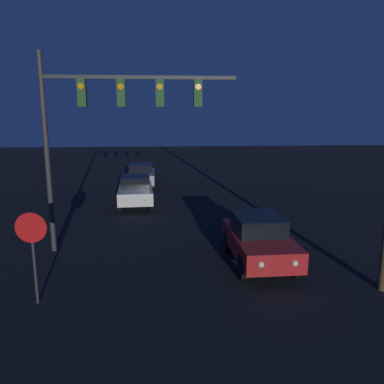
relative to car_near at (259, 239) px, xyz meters
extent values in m
cube|color=#B21E1E|center=(0.00, -0.04, -0.12)|extent=(1.82, 3.85, 0.64)
cube|color=black|center=(0.00, 0.15, 0.47)|extent=(1.52, 1.81, 0.55)
cylinder|color=black|center=(0.83, -1.21, -0.44)|extent=(0.21, 0.74, 0.73)
cylinder|color=black|center=(-0.78, -1.24, -0.44)|extent=(0.21, 0.74, 0.73)
cylinder|color=black|center=(0.78, 1.16, -0.44)|extent=(0.21, 0.74, 0.73)
cylinder|color=black|center=(-0.83, 1.13, -0.44)|extent=(0.21, 0.74, 0.73)
sphere|color=#F9EFC6|center=(0.52, -1.96, -0.06)|extent=(0.18, 0.18, 0.18)
sphere|color=#F9EFC6|center=(-0.44, -1.98, -0.06)|extent=(0.18, 0.18, 0.18)
cube|color=beige|center=(-4.53, 8.30, -0.12)|extent=(1.98, 3.92, 0.64)
cube|color=black|center=(-4.55, 8.49, 0.47)|extent=(1.59, 1.87, 0.55)
cylinder|color=black|center=(-3.66, 7.17, -0.44)|extent=(0.24, 0.75, 0.73)
cylinder|color=black|center=(-5.26, 7.07, -0.44)|extent=(0.24, 0.75, 0.73)
cylinder|color=black|center=(-3.80, 9.53, -0.44)|extent=(0.24, 0.75, 0.73)
cylinder|color=black|center=(-5.41, 9.43, -0.44)|extent=(0.24, 0.75, 0.73)
sphere|color=#F9EFC6|center=(-3.94, 6.40, -0.06)|extent=(0.18, 0.18, 0.18)
sphere|color=#F9EFC6|center=(-4.90, 6.35, -0.06)|extent=(0.18, 0.18, 0.18)
cube|color=#99999E|center=(-4.50, 13.67, -0.12)|extent=(1.81, 3.84, 0.64)
cube|color=black|center=(-4.50, 13.48, 0.47)|extent=(1.51, 1.81, 0.55)
cylinder|color=black|center=(-5.32, 14.84, -0.44)|extent=(0.20, 0.74, 0.73)
cylinder|color=black|center=(-3.71, 14.87, -0.44)|extent=(0.20, 0.74, 0.73)
cylinder|color=black|center=(-5.29, 12.48, -0.44)|extent=(0.20, 0.74, 0.73)
cylinder|color=black|center=(-3.68, 12.50, -0.44)|extent=(0.20, 0.74, 0.73)
sphere|color=#F9EFC6|center=(-5.01, 15.59, -0.06)|extent=(0.18, 0.18, 0.18)
sphere|color=#F9EFC6|center=(-4.05, 15.61, -0.06)|extent=(0.18, 0.18, 0.18)
cylinder|color=#2D2D2D|center=(-7.00, 1.65, 2.60)|extent=(0.18, 0.18, 6.81)
cube|color=#2D2D2D|center=(-3.78, 1.65, 5.19)|extent=(6.44, 0.12, 0.12)
cube|color=#1E471E|center=(-5.71, 1.65, 4.68)|extent=(0.28, 0.28, 0.90)
cylinder|color=orange|center=(-5.71, 1.50, 4.88)|extent=(0.20, 0.02, 0.20)
cube|color=#1E471E|center=(-4.42, 1.65, 4.68)|extent=(0.28, 0.28, 0.90)
cylinder|color=orange|center=(-4.42, 1.50, 4.88)|extent=(0.20, 0.02, 0.20)
cube|color=#1E471E|center=(-3.13, 1.65, 4.68)|extent=(0.28, 0.28, 0.90)
cylinder|color=orange|center=(-3.13, 1.50, 4.88)|extent=(0.20, 0.02, 0.20)
cube|color=#1E471E|center=(-1.85, 1.65, 4.68)|extent=(0.28, 0.28, 0.90)
cylinder|color=orange|center=(-1.85, 1.50, 4.88)|extent=(0.20, 0.02, 0.20)
cylinder|color=#2D2D2D|center=(-6.36, -2.23, 0.40)|extent=(0.07, 0.07, 2.42)
cylinder|color=red|center=(-6.36, -2.25, 1.23)|extent=(0.77, 0.03, 0.77)
camera|label=1|loc=(-3.10, -11.41, 3.97)|focal=35.00mm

